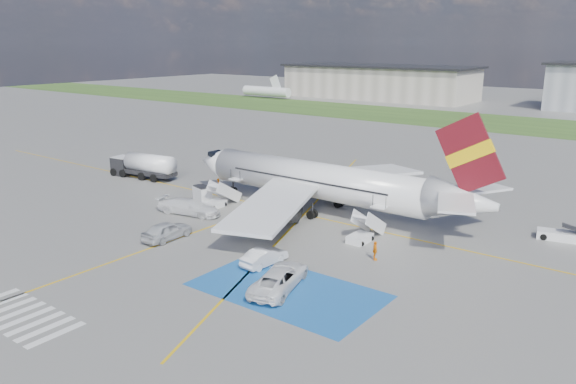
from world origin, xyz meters
name	(u,v)px	position (x,y,z in m)	size (l,w,h in m)	color
ground	(226,246)	(0.00, 0.00, 0.00)	(400.00, 400.00, 0.00)	#60605E
grass_strip	(524,125)	(0.00, 95.00, 0.01)	(400.00, 30.00, 0.01)	#2D4C1E
taxiway_line_main	(304,214)	(0.00, 12.00, 0.01)	(120.00, 0.20, 0.01)	gold
taxiway_line_cross	(96,267)	(-5.00, -10.00, 0.01)	(0.20, 60.00, 0.01)	gold
taxiway_line_diag	(304,214)	(0.00, 12.00, 0.01)	(0.20, 60.00, 0.01)	gold
staging_box	(287,290)	(10.00, -4.00, 0.01)	(14.00, 8.00, 0.01)	#195399
crosswalk	(21,316)	(-1.80, -18.00, 0.01)	(9.00, 4.00, 0.01)	silver
terminal_west	(379,83)	(-55.00, 130.00, 5.00)	(60.00, 22.00, 10.00)	gray
airliner	(327,182)	(1.51, 14.00, 3.39)	(36.81, 32.95, 11.92)	silver
airstairs_fwd	(217,201)	(-9.50, 8.70, 0.62)	(1.90, 5.20, 3.60)	silver
airstairs_aft	(362,234)	(9.00, 8.70, 0.62)	(1.90, 5.20, 3.60)	silver
fuel_tanker	(144,168)	(-26.86, 12.47, 1.41)	(10.09, 3.97, 3.35)	black
gpu_cart	(202,195)	(-12.15, 8.97, 0.84)	(2.53, 2.00, 1.86)	silver
belt_loader	(565,236)	(23.93, 20.12, 0.39)	(5.35, 2.83, 1.54)	silver
car_silver_a	(167,230)	(-5.59, -1.96, 0.86)	(2.04, 5.06, 1.72)	#ACAEB3
car_silver_b	(264,257)	(5.55, -1.28, 0.72)	(1.53, 4.38, 1.44)	silver
van_white_a	(280,275)	(9.27, -3.97, 1.05)	(2.57, 5.57, 2.09)	white
van_white_b	(189,204)	(-9.85, 4.75, 1.07)	(2.23, 5.48, 2.15)	silver
crew_fwd	(200,193)	(-12.71, 9.18, 0.92)	(0.67, 0.44, 1.83)	#E7550C
crew_nose	(218,185)	(-14.09, 13.56, 0.79)	(0.76, 0.60, 1.57)	orange
crew_aft	(375,251)	(12.24, 5.19, 0.82)	(0.97, 0.40, 1.65)	orange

